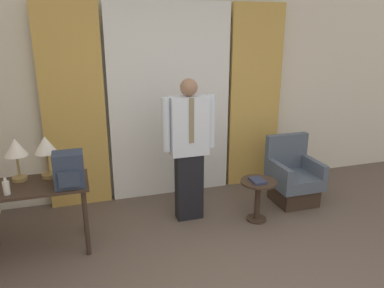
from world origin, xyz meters
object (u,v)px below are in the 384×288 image
(desk, at_px, (35,196))
(backpack, at_px, (69,170))
(table_lamp_right, at_px, (46,148))
(bottle_by_lamp, at_px, (6,188))
(person, at_px, (189,146))
(book, at_px, (258,181))
(armchair, at_px, (293,179))
(side_table, at_px, (258,194))
(table_lamp_left, at_px, (16,150))

(desk, distance_m, backpack, 0.49)
(desk, relative_size, table_lamp_right, 2.36)
(table_lamp_right, distance_m, bottle_by_lamp, 0.55)
(backpack, bearing_deg, person, 15.41)
(table_lamp_right, height_order, book, table_lamp_right)
(person, height_order, armchair, person)
(desk, xyz_separation_m, book, (2.45, -0.11, -0.10))
(desk, xyz_separation_m, backpack, (0.35, -0.15, 0.29))
(table_lamp_right, height_order, backpack, table_lamp_right)
(side_table, distance_m, book, 0.18)
(table_lamp_right, xyz_separation_m, side_table, (2.33, -0.25, -0.73))
(backpack, xyz_separation_m, book, (2.09, 0.04, -0.40))
(table_lamp_right, distance_m, person, 1.57)
(bottle_by_lamp, xyz_separation_m, side_table, (2.69, 0.08, -0.47))
(table_lamp_right, bearing_deg, book, -6.59)
(table_lamp_left, xyz_separation_m, armchair, (3.30, 0.09, -0.76))
(side_table, bearing_deg, book, -144.62)
(side_table, bearing_deg, table_lamp_right, 173.89)
(desk, distance_m, bottle_by_lamp, 0.34)
(armchair, bearing_deg, table_lamp_right, -178.23)
(table_lamp_right, relative_size, side_table, 0.87)
(desk, height_order, backpack, backpack)
(desk, relative_size, bottle_by_lamp, 6.29)
(desk, bearing_deg, backpack, -23.04)
(table_lamp_right, bearing_deg, side_table, -6.11)
(backpack, relative_size, person, 0.20)
(bottle_by_lamp, height_order, person, person)
(person, bearing_deg, book, -24.08)
(person, xyz_separation_m, side_table, (0.77, -0.32, -0.58))
(table_lamp_left, relative_size, side_table, 0.87)
(table_lamp_left, distance_m, book, 2.66)
(bottle_by_lamp, relative_size, armchair, 0.19)
(table_lamp_right, bearing_deg, armchair, 1.77)
(table_lamp_right, relative_size, armchair, 0.51)
(table_lamp_left, height_order, book, table_lamp_left)
(book, bearing_deg, side_table, 35.38)
(table_lamp_right, xyz_separation_m, book, (2.30, -0.27, -0.55))
(armchair, bearing_deg, book, -153.34)
(person, height_order, book, person)
(armchair, distance_m, book, 0.83)
(table_lamp_left, height_order, backpack, table_lamp_left)
(table_lamp_left, bearing_deg, side_table, -5.45)
(person, bearing_deg, table_lamp_right, -177.55)
(armchair, relative_size, book, 4.32)
(desk, height_order, table_lamp_left, table_lamp_left)
(backpack, bearing_deg, book, 1.03)
(bottle_by_lamp, distance_m, armchair, 3.44)
(table_lamp_right, bearing_deg, desk, -132.61)
(desk, bearing_deg, book, -2.65)
(backpack, bearing_deg, armchair, 8.05)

